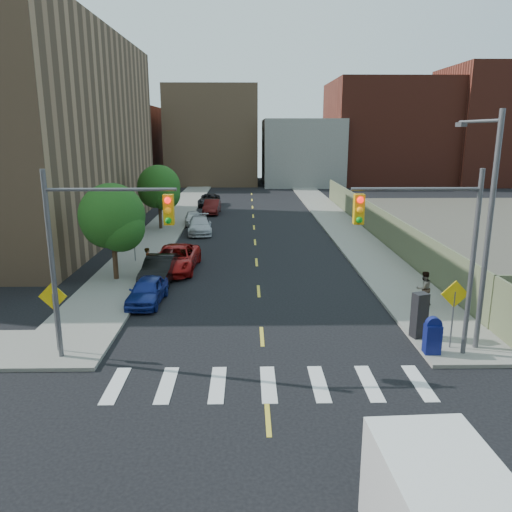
{
  "coord_description": "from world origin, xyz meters",
  "views": [
    {
      "loc": [
        -0.58,
        -11.15,
        8.24
      ],
      "look_at": [
        -0.14,
        13.71,
        2.0
      ],
      "focal_mm": 35.0,
      "sensor_mm": 36.0,
      "label": 1
    }
  ],
  "objects_px": {
    "parked_car_silver": "(200,225)",
    "mailbox": "(433,336)",
    "parked_car_grey": "(209,200)",
    "pedestrian_east": "(424,288)",
    "parked_car_blue": "(147,291)",
    "parked_car_maroon": "(212,207)",
    "parked_car_red": "(176,259)",
    "pedestrian_west": "(148,261)",
    "payphone": "(419,315)",
    "parked_car_black": "(160,269)",
    "parked_car_white": "(193,218)"
  },
  "relations": [
    {
      "from": "mailbox",
      "to": "parked_car_blue",
      "type": "bearing_deg",
      "value": 152.5
    },
    {
      "from": "parked_car_silver",
      "to": "parked_car_white",
      "type": "bearing_deg",
      "value": 97.67
    },
    {
      "from": "pedestrian_west",
      "to": "parked_car_blue",
      "type": "bearing_deg",
      "value": -173.89
    },
    {
      "from": "parked_car_silver",
      "to": "mailbox",
      "type": "relative_size",
      "value": 3.31
    },
    {
      "from": "parked_car_grey",
      "to": "pedestrian_east",
      "type": "distance_m",
      "value": 36.2
    },
    {
      "from": "mailbox",
      "to": "parked_car_red",
      "type": "bearing_deg",
      "value": 133.04
    },
    {
      "from": "parked_car_maroon",
      "to": "payphone",
      "type": "distance_m",
      "value": 33.81
    },
    {
      "from": "parked_car_blue",
      "to": "pedestrian_east",
      "type": "height_order",
      "value": "pedestrian_east"
    },
    {
      "from": "parked_car_red",
      "to": "mailbox",
      "type": "bearing_deg",
      "value": -44.71
    },
    {
      "from": "parked_car_maroon",
      "to": "payphone",
      "type": "relative_size",
      "value": 2.34
    },
    {
      "from": "parked_car_red",
      "to": "parked_car_maroon",
      "type": "xyz_separation_m",
      "value": [
        0.74,
        21.51,
        -0.04
      ]
    },
    {
      "from": "parked_car_white",
      "to": "mailbox",
      "type": "relative_size",
      "value": 2.5
    },
    {
      "from": "parked_car_white",
      "to": "payphone",
      "type": "bearing_deg",
      "value": -71.27
    },
    {
      "from": "parked_car_grey",
      "to": "pedestrian_east",
      "type": "height_order",
      "value": "pedestrian_east"
    },
    {
      "from": "parked_car_white",
      "to": "payphone",
      "type": "relative_size",
      "value": 1.94
    },
    {
      "from": "pedestrian_west",
      "to": "payphone",
      "type": "bearing_deg",
      "value": -130.11
    },
    {
      "from": "pedestrian_east",
      "to": "parked_car_maroon",
      "type": "bearing_deg",
      "value": -82.62
    },
    {
      "from": "parked_car_white",
      "to": "mailbox",
      "type": "xyz_separation_m",
      "value": [
        11.8,
        -27.52,
        0.23
      ]
    },
    {
      "from": "parked_car_red",
      "to": "parked_car_silver",
      "type": "bearing_deg",
      "value": 90.47
    },
    {
      "from": "parked_car_black",
      "to": "parked_car_silver",
      "type": "bearing_deg",
      "value": 89.17
    },
    {
      "from": "parked_car_black",
      "to": "pedestrian_west",
      "type": "bearing_deg",
      "value": 133.27
    },
    {
      "from": "parked_car_red",
      "to": "pedestrian_west",
      "type": "relative_size",
      "value": 3.38
    },
    {
      "from": "parked_car_maroon",
      "to": "pedestrian_west",
      "type": "bearing_deg",
      "value": -93.2
    },
    {
      "from": "parked_car_red",
      "to": "parked_car_grey",
      "type": "xyz_separation_m",
      "value": [
        0.03,
        27.07,
        -0.09
      ]
    },
    {
      "from": "parked_car_black",
      "to": "payphone",
      "type": "distance_m",
      "value": 14.41
    },
    {
      "from": "parked_car_blue",
      "to": "parked_car_black",
      "type": "relative_size",
      "value": 0.86
    },
    {
      "from": "parked_car_black",
      "to": "pedestrian_east",
      "type": "xyz_separation_m",
      "value": [
        13.3,
        -4.48,
        0.25
      ]
    },
    {
      "from": "parked_car_silver",
      "to": "parked_car_blue",
      "type": "bearing_deg",
      "value": -99.01
    },
    {
      "from": "parked_car_maroon",
      "to": "pedestrian_west",
      "type": "height_order",
      "value": "pedestrian_west"
    },
    {
      "from": "parked_car_blue",
      "to": "parked_car_red",
      "type": "bearing_deg",
      "value": 87.85
    },
    {
      "from": "parked_car_blue",
      "to": "mailbox",
      "type": "distance_m",
      "value": 13.34
    },
    {
      "from": "parked_car_grey",
      "to": "payphone",
      "type": "xyz_separation_m",
      "value": [
        11.2,
        -37.7,
        0.41
      ]
    },
    {
      "from": "payphone",
      "to": "parked_car_white",
      "type": "bearing_deg",
      "value": 95.89
    },
    {
      "from": "parked_car_blue",
      "to": "parked_car_red",
      "type": "distance_m",
      "value": 5.96
    },
    {
      "from": "parked_car_red",
      "to": "parked_car_white",
      "type": "relative_size",
      "value": 1.51
    },
    {
      "from": "parked_car_blue",
      "to": "parked_car_maroon",
      "type": "distance_m",
      "value": 27.47
    },
    {
      "from": "parked_car_white",
      "to": "parked_car_grey",
      "type": "distance_m",
      "value": 11.71
    },
    {
      "from": "parked_car_silver",
      "to": "parked_car_maroon",
      "type": "relative_size",
      "value": 1.09
    },
    {
      "from": "mailbox",
      "to": "payphone",
      "type": "bearing_deg",
      "value": 90.25
    },
    {
      "from": "parked_car_black",
      "to": "parked_car_red",
      "type": "bearing_deg",
      "value": 79.72
    },
    {
      "from": "payphone",
      "to": "pedestrian_east",
      "type": "xyz_separation_m",
      "value": [
        1.5,
        3.79,
        -0.09
      ]
    },
    {
      "from": "parked_car_maroon",
      "to": "pedestrian_west",
      "type": "relative_size",
      "value": 2.7
    },
    {
      "from": "parked_car_red",
      "to": "parked_car_maroon",
      "type": "height_order",
      "value": "parked_car_red"
    },
    {
      "from": "pedestrian_west",
      "to": "parked_car_grey",
      "type": "bearing_deg",
      "value": -6.71
    },
    {
      "from": "parked_car_grey",
      "to": "mailbox",
      "type": "bearing_deg",
      "value": -72.53
    },
    {
      "from": "parked_car_red",
      "to": "pedestrian_east",
      "type": "xyz_separation_m",
      "value": [
        12.74,
        -6.83,
        0.23
      ]
    },
    {
      "from": "parked_car_grey",
      "to": "pedestrian_east",
      "type": "xyz_separation_m",
      "value": [
        12.7,
        -33.9,
        0.31
      ]
    },
    {
      "from": "parked_car_white",
      "to": "pedestrian_east",
      "type": "relative_size",
      "value": 2.16
    },
    {
      "from": "parked_car_silver",
      "to": "parked_car_grey",
      "type": "distance_m",
      "value": 15.73
    },
    {
      "from": "parked_car_white",
      "to": "pedestrian_west",
      "type": "relative_size",
      "value": 2.24
    }
  ]
}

